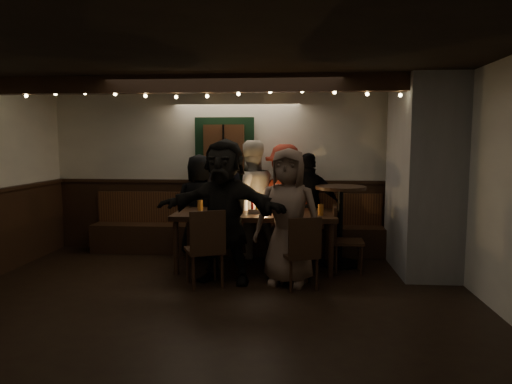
# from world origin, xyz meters

# --- Properties ---
(room) EXTENTS (6.02, 5.01, 2.62)m
(room) POSITION_xyz_m (1.07, 1.42, 1.07)
(room) COLOR black
(room) RESTS_ON ground
(dining_table) EXTENTS (2.21, 0.95, 0.96)m
(dining_table) POSITION_xyz_m (0.37, 1.40, 0.72)
(dining_table) COLOR black
(dining_table) RESTS_ON ground
(chair_near_left) EXTENTS (0.57, 0.57, 0.96)m
(chair_near_left) POSITION_xyz_m (-0.14, 0.48, 0.54)
(chair_near_left) COLOR black
(chair_near_left) RESTS_ON ground
(chair_near_right) EXTENTS (0.51, 0.51, 0.89)m
(chair_near_right) POSITION_xyz_m (1.01, 0.48, 0.50)
(chair_near_right) COLOR black
(chair_near_right) RESTS_ON ground
(chair_end) EXTENTS (0.42, 0.42, 0.90)m
(chair_end) POSITION_xyz_m (1.56, 1.30, 0.51)
(chair_end) COLOR black
(chair_end) RESTS_ON ground
(high_top) EXTENTS (0.71, 0.71, 1.14)m
(high_top) POSITION_xyz_m (1.57, 1.66, 0.72)
(high_top) COLOR black
(high_top) RESTS_ON ground
(person_a) EXTENTS (0.83, 0.60, 1.58)m
(person_a) POSITION_xyz_m (-0.53, 2.03, 0.79)
(person_a) COLOR black
(person_a) RESTS_ON ground
(person_b) EXTENTS (0.70, 0.52, 1.72)m
(person_b) POSITION_xyz_m (-0.15, 2.05, 0.86)
(person_b) COLOR black
(person_b) RESTS_ON ground
(person_c) EXTENTS (1.06, 0.96, 1.78)m
(person_c) POSITION_xyz_m (0.25, 2.03, 0.89)
(person_c) COLOR #BDB5A5
(person_c) RESTS_ON ground
(person_d) EXTENTS (1.26, 0.94, 1.73)m
(person_d) POSITION_xyz_m (0.78, 2.11, 0.86)
(person_d) COLOR maroon
(person_d) RESTS_ON ground
(person_e) EXTENTS (0.95, 0.43, 1.60)m
(person_e) POSITION_xyz_m (1.14, 2.03, 0.80)
(person_e) COLOR black
(person_e) RESTS_ON ground
(person_f) EXTENTS (1.75, 0.88, 1.80)m
(person_f) POSITION_xyz_m (0.04, 0.74, 0.90)
(person_f) COLOR black
(person_f) RESTS_ON ground
(person_g) EXTENTS (0.91, 0.69, 1.69)m
(person_g) POSITION_xyz_m (0.84, 0.73, 0.84)
(person_g) COLOR #775C4C
(person_g) RESTS_ON ground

